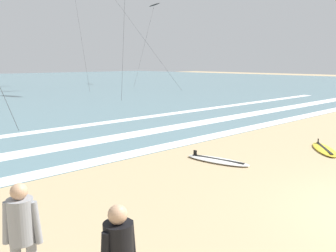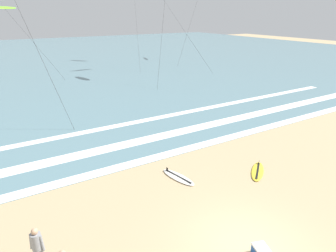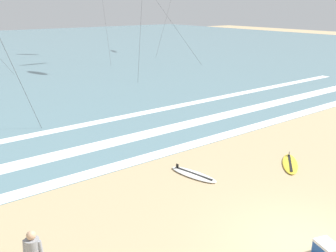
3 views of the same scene
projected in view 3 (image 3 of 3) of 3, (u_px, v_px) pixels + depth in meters
ground_plane at (305, 246)px, 10.25m from camera, size 160.00×160.00×0.00m
wave_foam_shoreline at (170, 151)px, 16.84m from camera, size 57.66×0.74×0.01m
wave_foam_mid_break at (146, 134)px, 19.01m from camera, size 59.71×1.02×0.01m
wave_foam_outer_break at (83, 125)px, 20.45m from camera, size 48.19×0.70×0.01m
surfboard_foreground_flat at (193, 174)px, 14.45m from camera, size 1.01×2.18×0.25m
surfboard_near_water at (290, 164)px, 15.42m from camera, size 2.01×1.79×0.25m
cooler_box at (327, 250)px, 9.72m from camera, size 0.61×0.72×0.44m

